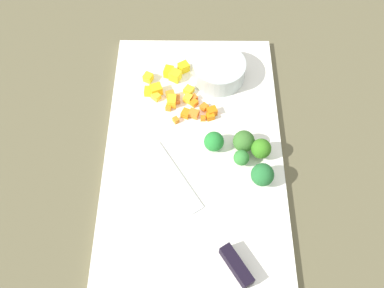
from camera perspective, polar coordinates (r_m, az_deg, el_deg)
The scene contains 31 objects.
ground_plane at distance 0.77m, azimuth 0.00°, elevation -0.83°, with size 4.00×4.00×0.00m, color brown.
cutting_board at distance 0.77m, azimuth 0.00°, elevation -0.60°, with size 0.54×0.33×0.01m, color white.
prep_bowl at distance 0.84m, azimuth 3.53°, elevation 10.22°, with size 0.11×0.11×0.04m, color #B0BBB9.
chef_knife at distance 0.68m, azimuth 3.31°, elevation -13.00°, with size 0.26×0.18×0.02m.
carrot_dice_0 at distance 0.79m, azimuth 2.35°, elevation 3.85°, with size 0.01×0.01×0.01m, color orange.
carrot_dice_1 at distance 0.81m, azimuth -2.36°, elevation 6.24°, with size 0.01×0.02×0.01m, color orange.
carrot_dice_2 at distance 0.79m, azimuth -2.49°, elevation 3.36°, with size 0.01×0.01×0.01m, color orange.
carrot_dice_3 at distance 0.80m, azimuth 2.57°, elevation 4.57°, with size 0.02×0.02×0.02m, color orange.
carrot_dice_4 at distance 0.79m, azimuth -0.02°, elevation 4.23°, with size 0.02×0.02×0.01m, color orange.
carrot_dice_5 at distance 0.81m, azimuth 0.07°, elevation 5.77°, with size 0.01×0.01×0.01m, color orange.
carrot_dice_6 at distance 0.80m, azimuth 1.48°, elevation 5.17°, with size 0.01×0.01×0.01m, color orange.
carrot_dice_7 at distance 0.82m, azimuth -3.22°, elevation 6.71°, with size 0.02×0.02×0.02m, color orange.
carrot_dice_8 at distance 0.79m, azimuth 1.32°, elevation 3.60°, with size 0.01×0.01×0.01m, color orange.
carrot_dice_9 at distance 0.81m, azimuth -3.50°, elevation 5.11°, with size 0.01×0.01×0.01m, color orange.
carrot_dice_10 at distance 0.82m, azimuth -0.02°, elevation 6.46°, with size 0.01×0.01×0.01m, color orange.
carrot_dice_11 at distance 0.79m, azimuth -1.09°, elevation 4.28°, with size 0.02×0.02×0.01m, color orange.
pepper_dice_0 at distance 0.81m, azimuth -0.79°, elevation 6.36°, with size 0.01×0.02×0.01m, color yellow.
pepper_dice_1 at distance 0.83m, azimuth -5.22°, elevation 7.56°, with size 0.02×0.02×0.02m, color yellow.
pepper_dice_2 at distance 0.83m, azimuth -6.26°, elevation 7.31°, with size 0.02×0.02×0.01m, color yellow.
pepper_dice_3 at distance 0.85m, azimuth -2.57°, elevation 9.50°, with size 0.02×0.02×0.02m, color yellow.
pepper_dice_4 at distance 0.83m, azimuth -0.67°, elevation 7.50°, with size 0.02×0.02×0.01m, color yellow.
pepper_dice_5 at distance 0.86m, azimuth -3.47°, elevation 10.00°, with size 0.02×0.02×0.02m, color yellow.
pepper_dice_6 at distance 0.86m, azimuth -1.37°, elevation 10.65°, with size 0.02×0.02×0.02m, color yellow.
pepper_dice_7 at distance 0.82m, azimuth -5.26°, elevation 6.60°, with size 0.02×0.01×0.01m, color yellow.
pepper_dice_8 at distance 0.85m, azimuth -6.33°, elevation 9.19°, with size 0.02×0.02×0.02m, color yellow.
pepper_dice_9 at distance 0.81m, azimuth -3.04°, elevation 5.97°, with size 0.02×0.02×0.02m, color yellow.
broccoli_floret_0 at distance 0.75m, azimuth 6.98°, elevation 0.29°, with size 0.04×0.04×0.04m.
broccoli_floret_1 at distance 0.75m, azimuth 2.83°, elevation 0.43°, with size 0.04×0.04×0.04m.
broccoli_floret_2 at distance 0.72m, azimuth 9.53°, elevation -4.27°, with size 0.04×0.04×0.05m.
broccoli_floret_3 at distance 0.74m, azimuth 9.36°, elevation -0.66°, with size 0.04×0.04×0.04m.
broccoli_floret_4 at distance 0.73m, azimuth 6.65°, elevation -1.93°, with size 0.03×0.03×0.03m.
Camera 1 is at (0.38, 0.00, 0.67)m, focal length 38.32 mm.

